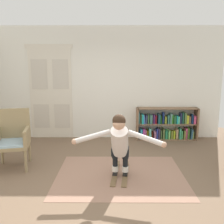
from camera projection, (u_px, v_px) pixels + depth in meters
name	position (u px, v px, depth m)	size (l,w,h in m)	color
ground_plane	(103.00, 182.00, 4.02)	(7.20, 7.20, 0.00)	brown
back_wall	(107.00, 84.00, 6.29)	(6.00, 0.10, 2.90)	white
double_door	(51.00, 92.00, 6.29)	(1.22, 0.05, 2.45)	silver
rug	(120.00, 175.00, 4.26)	(2.24, 1.74, 0.01)	#97705C
bookshelf	(166.00, 125.00, 6.29)	(1.58, 0.30, 0.84)	brown
wicker_chair	(13.00, 137.00, 4.54)	(0.71, 0.71, 1.10)	#947F59
skis_pair	(120.00, 173.00, 4.29)	(0.36, 0.94, 0.07)	brown
person_skier	(120.00, 141.00, 3.95)	(1.45, 0.72, 1.10)	white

